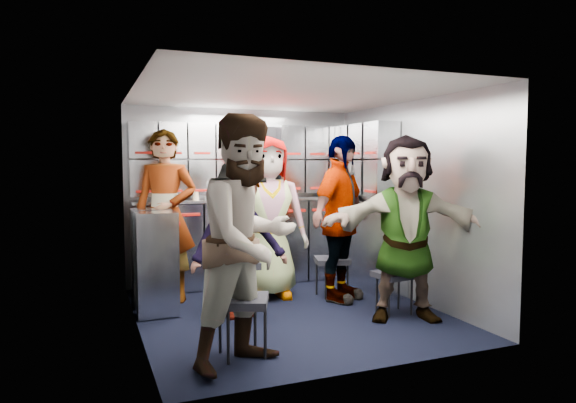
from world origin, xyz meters
name	(u,v)px	position (x,y,z in m)	size (l,w,h in m)	color
floor	(288,312)	(0.00, 0.00, 0.00)	(3.00, 3.00, 0.00)	black
wall_back	(243,195)	(0.00, 1.50, 1.05)	(2.80, 0.04, 2.10)	#92979F
wall_left	(136,210)	(-1.40, 0.00, 1.05)	(0.04, 3.00, 2.10)	#92979F
wall_right	(411,201)	(1.40, 0.00, 1.05)	(0.04, 3.00, 2.10)	#92979F
ceiling	(288,94)	(0.00, 0.00, 2.10)	(2.80, 3.00, 0.02)	silver
cart_bank_back	(248,243)	(0.00, 1.29, 0.49)	(2.68, 0.38, 0.99)	#979DA6
cart_bank_left	(154,261)	(-1.19, 0.56, 0.49)	(0.38, 0.76, 0.99)	#979DA6
counter	(248,199)	(0.00, 1.29, 1.01)	(2.68, 0.42, 0.03)	silver
locker_bank_back	(246,160)	(0.00, 1.35, 1.49)	(2.68, 0.28, 0.82)	#979DA6
locker_bank_right	(365,159)	(1.25, 0.70, 1.49)	(0.28, 1.00, 0.82)	#979DA6
right_cabinet	(369,245)	(1.25, 0.60, 0.50)	(0.28, 1.20, 1.00)	#979DA6
coffee_niche	(259,161)	(0.18, 1.41, 1.47)	(0.46, 0.16, 0.84)	black
red_latch_strip	(253,212)	(0.00, 1.09, 0.88)	(2.60, 0.02, 0.03)	#9C140E
jump_seat_near_left	(242,304)	(-0.73, -0.91, 0.40)	(0.49, 0.48, 0.45)	black
jump_seat_mid_left	(234,267)	(-0.47, 0.23, 0.44)	(0.42, 0.40, 0.50)	black
jump_seat_center	(263,259)	(0.02, 0.81, 0.38)	(0.45, 0.44, 0.43)	black
jump_seat_mid_right	(332,262)	(0.67, 0.40, 0.37)	(0.44, 0.43, 0.42)	black
jump_seat_near_right	(394,277)	(0.94, -0.40, 0.36)	(0.38, 0.36, 0.40)	black
attendant_standing	(166,216)	(-1.03, 0.88, 0.90)	(0.66, 0.43, 1.80)	black
attendant_arc_a	(249,241)	(-0.73, -1.09, 0.90)	(0.87, 0.68, 1.80)	black
attendant_arc_b	(239,239)	(-0.47, 0.05, 0.74)	(0.96, 0.55, 1.48)	black
attendant_arc_c	(268,217)	(0.02, 0.63, 0.87)	(0.85, 0.55, 1.73)	black
attendant_arc_d	(340,219)	(0.67, 0.22, 0.87)	(1.02, 0.42, 1.74)	black
attendant_arc_e	(406,228)	(0.94, -0.58, 0.86)	(1.59, 0.51, 1.71)	black
bottle_left	(239,189)	(-0.12, 1.24, 1.15)	(0.06, 0.06, 0.24)	white
bottle_mid	(207,190)	(-0.51, 1.24, 1.14)	(0.06, 0.06, 0.22)	white
bottle_right	(265,188)	(0.19, 1.24, 1.15)	(0.07, 0.07, 0.24)	white
cup_left	(196,195)	(-0.64, 1.23, 1.09)	(0.07, 0.07, 0.11)	tan
cup_right	(328,193)	(1.03, 1.23, 1.08)	(0.08, 0.08, 0.10)	tan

